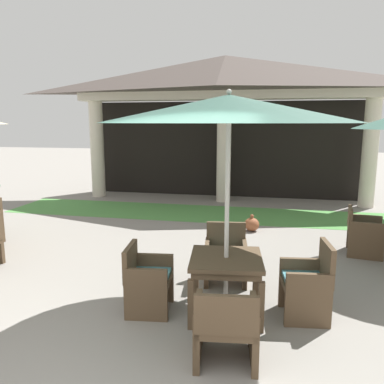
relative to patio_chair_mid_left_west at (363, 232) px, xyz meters
name	(u,v)px	position (x,y,z in m)	size (l,w,h in m)	color
background_pavilion	(225,90)	(-3.02, 4.27, 2.85)	(9.22, 2.59, 4.19)	beige
lawn_strip	(215,214)	(-3.02, 2.48, -0.41)	(11.02, 1.87, 0.01)	#519347
patio_chair_mid_left_west	(363,232)	(0.00, 0.00, 0.00)	(0.68, 0.72, 0.84)	brown
patio_table_mid_right	(226,265)	(-2.15, -2.66, 0.21)	(0.96, 0.96, 0.73)	brown
patio_umbrella_mid_right	(229,111)	(-2.15, -2.66, 2.05)	(2.93, 2.93, 2.71)	#2D2D2D
patio_chair_mid_right_west	(147,280)	(-3.13, -2.77, -0.01)	(0.59, 0.63, 0.85)	brown
patio_chair_mid_right_north	(226,256)	(-2.27, -1.68, -0.02)	(0.67, 0.63, 0.85)	brown
patio_chair_mid_right_east	(308,284)	(-1.18, -2.55, 0.01)	(0.60, 0.61, 0.94)	brown
patio_chair_mid_right_south	(226,326)	(-2.04, -3.64, -0.03)	(0.67, 0.64, 0.81)	brown
terracotta_urn	(252,224)	(-2.02, 1.09, -0.26)	(0.32, 0.32, 0.37)	brown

